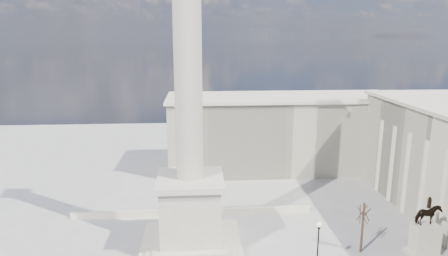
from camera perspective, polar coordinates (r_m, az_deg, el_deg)
nelsons_column at (r=53.93m, az=-4.91°, el=-4.89°), size 14.00×14.00×49.85m
balustrade_wall at (r=68.70m, az=-4.56°, el=-11.92°), size 40.00×0.60×1.10m
building_northeast at (r=90.86m, az=8.20°, el=-0.59°), size 51.00×17.00×16.60m
victorian_lamp at (r=52.80m, az=13.28°, el=-15.87°), size 0.62×0.62×7.22m
equestrian_statue at (r=62.38m, az=26.81°, el=-13.55°), size 4.18×3.13×8.65m
bare_tree_mid at (r=58.79m, az=19.35°, el=-11.23°), size 2.02×2.02×7.67m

